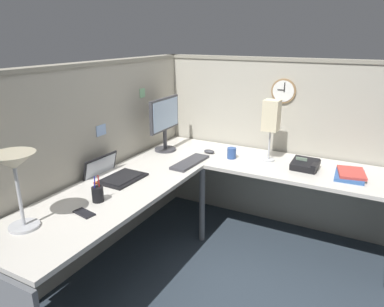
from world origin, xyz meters
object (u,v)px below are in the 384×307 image
object	(u,v)px
monitor	(165,120)
wall_clock	(284,91)
pen_cup	(98,194)
desk_lamp_paper	(271,117)
laptop	(113,174)
book_stack	(350,175)
keyboard	(190,162)
desk_lamp_dome	(14,168)
computer_mouse	(209,151)
coffee_mug	(232,153)
office_phone	(306,165)
cell_phone	(84,213)

from	to	relation	value
monitor	wall_clock	world-z (taller)	wall_clock
pen_cup	desk_lamp_paper	xyz separation A→B (m)	(1.31, -0.75, 0.33)
laptop	book_stack	bearing A→B (deg)	-61.93
keyboard	desk_lamp_dome	distance (m)	1.46
keyboard	computer_mouse	size ratio (longest dim) A/B	4.13
monitor	coffee_mug	xyz separation A→B (m)	(0.08, -0.64, -0.25)
pen_cup	office_phone	xyz separation A→B (m)	(1.24, -1.09, -0.02)
cell_phone	computer_mouse	bearing A→B (deg)	3.82
monitor	keyboard	distance (m)	0.52
coffee_mug	pen_cup	bearing A→B (deg)	159.63
book_stack	pen_cup	bearing A→B (deg)	130.89
monitor	desk_lamp_paper	world-z (taller)	desk_lamp_paper
cell_phone	book_stack	size ratio (longest dim) A/B	0.47
monitor	laptop	xyz separation A→B (m)	(-0.76, 0.00, -0.27)
keyboard	desk_lamp_paper	world-z (taller)	desk_lamp_paper
laptop	cell_phone	distance (m)	0.59
computer_mouse	desk_lamp_paper	bearing A→B (deg)	-83.20
computer_mouse	wall_clock	size ratio (longest dim) A/B	0.47
computer_mouse	office_phone	world-z (taller)	office_phone
pen_cup	coffee_mug	size ratio (longest dim) A/B	1.88
computer_mouse	desk_lamp_dome	xyz separation A→B (m)	(-1.70, 0.35, 0.35)
pen_cup	wall_clock	world-z (taller)	wall_clock
book_stack	keyboard	bearing A→B (deg)	104.13
pen_cup	wall_clock	bearing A→B (deg)	-25.43
wall_clock	desk_lamp_dome	bearing A→B (deg)	156.31
office_phone	desk_lamp_dome	bearing A→B (deg)	144.06
computer_mouse	wall_clock	distance (m)	0.86
laptop	desk_lamp_dome	distance (m)	0.89
laptop	cell_phone	size ratio (longest dim) A/B	2.71
wall_clock	pen_cup	bearing A→B (deg)	154.57
keyboard	wall_clock	distance (m)	1.06
monitor	laptop	size ratio (longest dim) A/B	1.28
desk_lamp_dome	desk_lamp_paper	xyz separation A→B (m)	(1.77, -0.89, 0.02)
office_phone	computer_mouse	bearing A→B (deg)	89.29
laptop	book_stack	xyz separation A→B (m)	(0.86, -1.61, -0.00)
keyboard	pen_cup	size ratio (longest dim) A/B	2.39
pen_cup	book_stack	world-z (taller)	pen_cup
laptop	pen_cup	bearing A→B (deg)	-153.14
keyboard	coffee_mug	xyz separation A→B (m)	(0.29, -0.26, 0.04)
office_phone	keyboard	bearing A→B (deg)	109.42
laptop	monitor	bearing A→B (deg)	-0.07
cell_phone	coffee_mug	bearing A→B (deg)	-5.67
book_stack	cell_phone	bearing A→B (deg)	135.55
pen_cup	office_phone	distance (m)	1.65
computer_mouse	office_phone	size ratio (longest dim) A/B	0.48
monitor	pen_cup	xyz separation A→B (m)	(-1.13, -0.19, -0.24)
pen_cup	keyboard	bearing A→B (deg)	-11.66
laptop	computer_mouse	size ratio (longest dim) A/B	3.76
book_stack	coffee_mug	world-z (taller)	coffee_mug
desk_lamp_dome	office_phone	world-z (taller)	desk_lamp_dome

